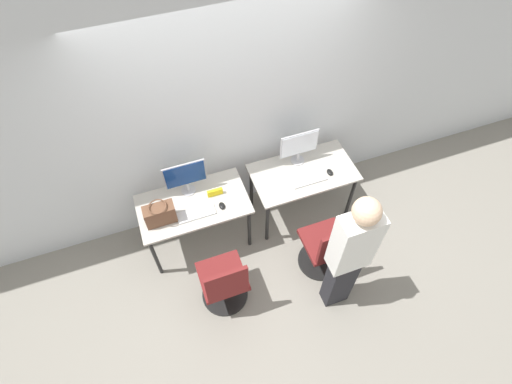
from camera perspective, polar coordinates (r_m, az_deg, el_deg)
ground_plane at (r=4.63m, az=0.53°, el=-7.53°), size 20.00×20.00×0.00m
wall_back at (r=3.97m, az=-3.14°, el=11.53°), size 12.00×0.05×2.80m
desk_left at (r=4.19m, az=-8.86°, el=-2.30°), size 1.13×0.62×0.71m
monitor_left at (r=4.04m, az=-10.05°, el=2.20°), size 0.43×0.15×0.41m
keyboard_left at (r=4.03m, az=-8.53°, el=-3.07°), size 0.38×0.13×0.02m
mouse_left at (r=4.05m, az=-4.89°, el=-1.97°), size 0.06×0.09×0.03m
office_chair_left at (r=4.01m, az=-4.53°, el=-12.98°), size 0.48×0.48×0.91m
desk_right at (r=4.42m, az=6.72°, el=2.22°), size 1.13×0.62×0.71m
monitor_right at (r=4.28m, az=6.20°, el=6.55°), size 0.43×0.15×0.41m
keyboard_right at (r=4.28m, az=7.51°, el=1.78°), size 0.38×0.13×0.02m
mouse_right at (r=4.37m, az=10.52°, el=2.80°), size 0.06×0.09×0.03m
office_chair_right at (r=4.23m, az=9.99°, el=-8.00°), size 0.48×0.48×0.91m
person_right at (r=3.59m, az=13.27°, el=-8.59°), size 0.36×0.23×1.72m
handbag at (r=3.97m, az=-13.57°, el=-3.07°), size 0.30×0.18×0.25m
placard_left at (r=4.13m, az=-5.88°, el=-0.04°), size 0.16×0.03×0.08m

